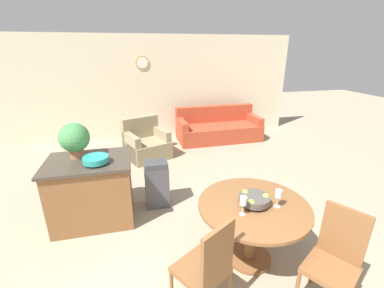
{
  "coord_description": "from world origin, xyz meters",
  "views": [
    {
      "loc": [
        -0.52,
        -1.18,
        2.34
      ],
      "look_at": [
        0.34,
        2.45,
        0.95
      ],
      "focal_mm": 24.0,
      "sensor_mm": 36.0,
      "label": 1
    }
  ],
  "objects_px": {
    "dining_table": "(253,217)",
    "wine_glass_right": "(279,194)",
    "trash_bin": "(157,184)",
    "armchair": "(146,144)",
    "dining_chair_near_right": "(336,256)",
    "fruit_bowl": "(254,199)",
    "wine_glass_left": "(243,202)",
    "dining_chair_near_left": "(207,266)",
    "teal_bowl": "(96,159)",
    "potted_plant": "(74,139)",
    "kitchen_island": "(93,190)",
    "couch": "(218,129)"
  },
  "relations": [
    {
      "from": "dining_table",
      "to": "wine_glass_right",
      "type": "xyz_separation_m",
      "value": [
        0.22,
        -0.1,
        0.32
      ]
    },
    {
      "from": "trash_bin",
      "to": "armchair",
      "type": "bearing_deg",
      "value": 91.18
    },
    {
      "from": "dining_table",
      "to": "dining_chair_near_right",
      "type": "relative_size",
      "value": 1.2
    },
    {
      "from": "dining_table",
      "to": "fruit_bowl",
      "type": "xyz_separation_m",
      "value": [
        -0.0,
        -0.0,
        0.24
      ]
    },
    {
      "from": "wine_glass_left",
      "to": "fruit_bowl",
      "type": "bearing_deg",
      "value": 35.22
    },
    {
      "from": "dining_chair_near_left",
      "to": "teal_bowl",
      "type": "height_order",
      "value": "teal_bowl"
    },
    {
      "from": "dining_chair_near_right",
      "to": "armchair",
      "type": "height_order",
      "value": "dining_chair_near_right"
    },
    {
      "from": "teal_bowl",
      "to": "potted_plant",
      "type": "relative_size",
      "value": 0.67
    },
    {
      "from": "dining_chair_near_left",
      "to": "armchair",
      "type": "xyz_separation_m",
      "value": [
        -0.3,
        3.89,
        -0.25
      ]
    },
    {
      "from": "wine_glass_left",
      "to": "kitchen_island",
      "type": "height_order",
      "value": "wine_glass_left"
    },
    {
      "from": "dining_table",
      "to": "dining_chair_near_right",
      "type": "distance_m",
      "value": 0.84
    },
    {
      "from": "fruit_bowl",
      "to": "armchair",
      "type": "distance_m",
      "value": 3.56
    },
    {
      "from": "dining_chair_near_left",
      "to": "wine_glass_right",
      "type": "height_order",
      "value": "dining_chair_near_left"
    },
    {
      "from": "dining_chair_near_right",
      "to": "teal_bowl",
      "type": "relative_size",
      "value": 3.11
    },
    {
      "from": "wine_glass_right",
      "to": "couch",
      "type": "xyz_separation_m",
      "value": [
        0.8,
        4.29,
        -0.61
      ]
    },
    {
      "from": "wine_glass_left",
      "to": "armchair",
      "type": "relative_size",
      "value": 0.18
    },
    {
      "from": "armchair",
      "to": "trash_bin",
      "type": "bearing_deg",
      "value": -110.99
    },
    {
      "from": "dining_table",
      "to": "wine_glass_left",
      "type": "xyz_separation_m",
      "value": [
        -0.2,
        -0.14,
        0.32
      ]
    },
    {
      "from": "kitchen_island",
      "to": "armchair",
      "type": "relative_size",
      "value": 1.02
    },
    {
      "from": "armchair",
      "to": "wine_glass_left",
      "type": "bearing_deg",
      "value": -99.81
    },
    {
      "from": "teal_bowl",
      "to": "dining_chair_near_left",
      "type": "bearing_deg",
      "value": -56.61
    },
    {
      "from": "dining_chair_near_left",
      "to": "fruit_bowl",
      "type": "height_order",
      "value": "dining_chair_near_left"
    },
    {
      "from": "dining_chair_near_right",
      "to": "potted_plant",
      "type": "distance_m",
      "value": 3.29
    },
    {
      "from": "couch",
      "to": "dining_chair_near_right",
      "type": "bearing_deg",
      "value": -97.13
    },
    {
      "from": "fruit_bowl",
      "to": "wine_glass_right",
      "type": "height_order",
      "value": "wine_glass_right"
    },
    {
      "from": "dining_chair_near_left",
      "to": "dining_chair_near_right",
      "type": "relative_size",
      "value": 1.0
    },
    {
      "from": "wine_glass_left",
      "to": "trash_bin",
      "type": "bearing_deg",
      "value": 115.74
    },
    {
      "from": "dining_chair_near_right",
      "to": "fruit_bowl",
      "type": "bearing_deg",
      "value": 5.64
    },
    {
      "from": "fruit_bowl",
      "to": "couch",
      "type": "xyz_separation_m",
      "value": [
        1.02,
        4.19,
        -0.53
      ]
    },
    {
      "from": "dining_chair_near_right",
      "to": "fruit_bowl",
      "type": "xyz_separation_m",
      "value": [
        -0.51,
        0.67,
        0.27
      ]
    },
    {
      "from": "teal_bowl",
      "to": "dining_chair_near_right",
      "type": "bearing_deg",
      "value": -38.24
    },
    {
      "from": "kitchen_island",
      "to": "armchair",
      "type": "xyz_separation_m",
      "value": [
        0.87,
        2.16,
        -0.17
      ]
    },
    {
      "from": "kitchen_island",
      "to": "teal_bowl",
      "type": "relative_size",
      "value": 3.43
    },
    {
      "from": "dining_table",
      "to": "teal_bowl",
      "type": "distance_m",
      "value": 2.07
    },
    {
      "from": "fruit_bowl",
      "to": "kitchen_island",
      "type": "xyz_separation_m",
      "value": [
        -1.84,
        1.22,
        -0.35
      ]
    },
    {
      "from": "wine_glass_left",
      "to": "teal_bowl",
      "type": "distance_m",
      "value": 1.95
    },
    {
      "from": "teal_bowl",
      "to": "couch",
      "type": "relative_size",
      "value": 0.15
    },
    {
      "from": "couch",
      "to": "armchair",
      "type": "xyz_separation_m",
      "value": [
        -1.99,
        -0.81,
        0.0
      ]
    },
    {
      "from": "fruit_bowl",
      "to": "trash_bin",
      "type": "bearing_deg",
      "value": 123.95
    },
    {
      "from": "dining_table",
      "to": "wine_glass_right",
      "type": "height_order",
      "value": "wine_glass_right"
    },
    {
      "from": "wine_glass_left",
      "to": "teal_bowl",
      "type": "xyz_separation_m",
      "value": [
        -1.52,
        1.22,
        0.09
      ]
    },
    {
      "from": "dining_table",
      "to": "couch",
      "type": "bearing_deg",
      "value": 76.26
    },
    {
      "from": "dining_chair_near_left",
      "to": "couch",
      "type": "xyz_separation_m",
      "value": [
        1.7,
        4.7,
        -0.26
      ]
    },
    {
      "from": "trash_bin",
      "to": "armchair",
      "type": "height_order",
      "value": "armchair"
    },
    {
      "from": "dining_chair_near_left",
      "to": "dining_chair_near_right",
      "type": "xyz_separation_m",
      "value": [
        1.18,
        -0.17,
        0.0
      ]
    },
    {
      "from": "dining_chair_near_left",
      "to": "armchair",
      "type": "bearing_deg",
      "value": 62.93
    },
    {
      "from": "kitchen_island",
      "to": "couch",
      "type": "height_order",
      "value": "kitchen_island"
    },
    {
      "from": "dining_table",
      "to": "teal_bowl",
      "type": "bearing_deg",
      "value": 147.81
    },
    {
      "from": "dining_chair_near_left",
      "to": "wine_glass_right",
      "type": "relative_size",
      "value": 4.98
    },
    {
      "from": "fruit_bowl",
      "to": "wine_glass_right",
      "type": "relative_size",
      "value": 1.63
    }
  ]
}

